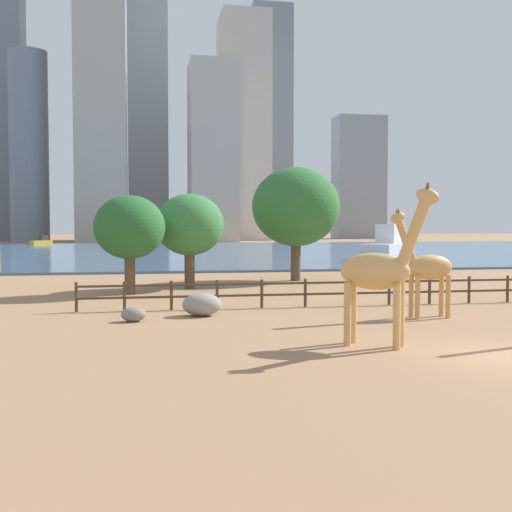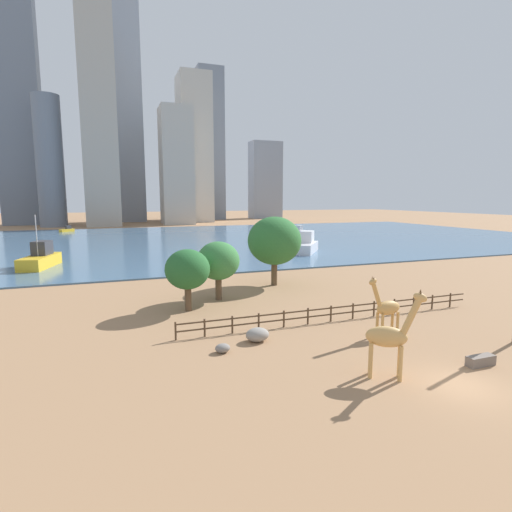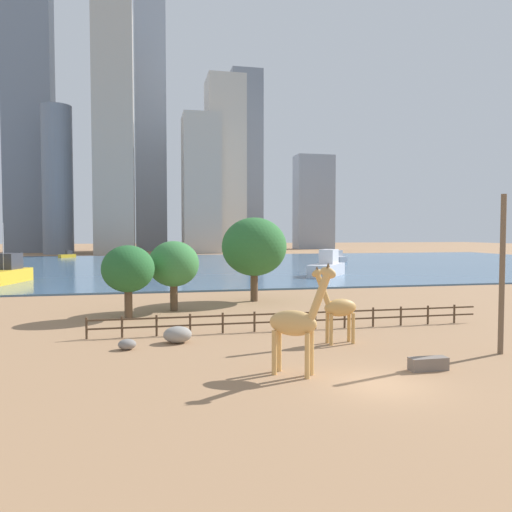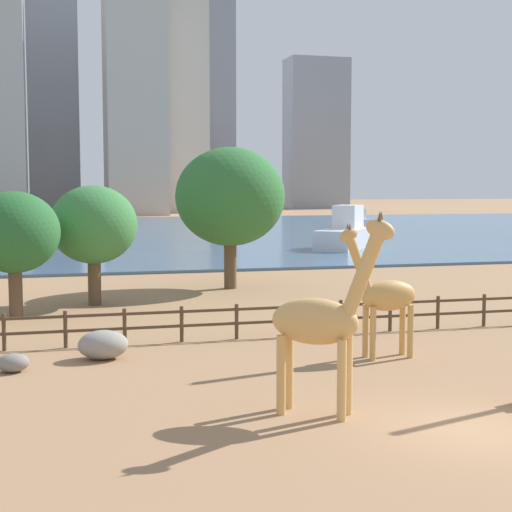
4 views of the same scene
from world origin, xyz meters
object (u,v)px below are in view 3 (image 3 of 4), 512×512
boulder_by_pole (178,335)px  tree_center_broad (174,264)px  utility_pole (502,274)px  tree_left_large (128,269)px  boat_ferry (327,267)px  giraffe_tall (297,323)px  boat_barge (67,255)px  tree_right_tall (254,247)px  boulder_near_fence (127,344)px  boat_sailboat (335,258)px  boat_tug (7,273)px  feeding_trough (428,364)px  giraffe_companion (338,307)px

boulder_by_pole → tree_center_broad: tree_center_broad is taller
utility_pole → tree_center_broad: 24.20m
utility_pole → tree_left_large: size_ratio=1.54×
tree_center_broad → boat_ferry: size_ratio=0.66×
giraffe_tall → boat_barge: bearing=138.7°
giraffe_tall → tree_right_tall: bearing=117.8°
boulder_near_fence → boat_sailboat: (40.05, 71.64, 0.74)m
boat_ferry → boat_tug: boat_tug is taller
utility_pole → boat_barge: size_ratio=2.07×
utility_pole → boulder_by_pole: 17.89m
giraffe_tall → boat_ferry: (18.57, 45.92, -0.88)m
utility_pole → feeding_trough: (-5.42, -2.02, -3.87)m
boulder_by_pole → boat_barge: bearing=101.7°
tree_right_tall → boat_ferry: bearing=55.2°
boat_barge → boat_sailboat: bearing=113.1°
feeding_trough → boat_ferry: bearing=75.0°
boulder_by_pole → boat_sailboat: boat_sailboat is taller
boulder_by_pole → boat_ferry: boat_ferry is taller
tree_left_large → boat_ferry: bearing=47.7°
giraffe_companion → boulder_near_fence: (-11.70, 1.04, -1.79)m
boat_barge → tree_center_broad: bearing=64.0°
boulder_by_pole → boat_tug: size_ratio=0.19×
boulder_near_fence → boat_tug: size_ratio=0.11×
feeding_trough → boat_sailboat: boat_sailboat is taller
boulder_near_fence → boat_barge: bearing=100.0°
boat_ferry → boat_sailboat: bearing=-166.0°
boulder_near_fence → boat_sailboat: size_ratio=0.16×
utility_pole → tree_right_tall: bearing=110.5°
giraffe_tall → tree_left_large: size_ratio=0.93×
utility_pole → boat_ferry: (6.99, 44.44, -2.70)m
utility_pole → boulder_near_fence: bearing=165.0°
giraffe_companion → tree_center_broad: tree_center_broad is taller
boulder_by_pole → feeding_trough: size_ratio=0.91×
giraffe_companion → utility_pole: size_ratio=0.53×
tree_right_tall → boat_ferry: 27.14m
giraffe_companion → boulder_by_pole: size_ratio=2.73×
feeding_trough → tree_left_large: bearing=128.8°
utility_pole → boulder_by_pole: size_ratio=5.11×
boulder_near_fence → tree_right_tall: (10.75, 17.23, 4.73)m
boulder_by_pole → boat_ferry: 44.79m
boat_tug → boat_sailboat: bearing=134.8°
boulder_by_pole → tree_left_large: tree_left_large is taller
boulder_near_fence → boat_barge: boat_barge is taller
feeding_trough → boat_sailboat: bearing=71.5°
utility_pole → boat_tug: 55.75m
utility_pole → boulder_near_fence: size_ratio=8.58×
tree_center_broad → tree_right_tall: bearing=28.7°
boulder_by_pole → feeding_trough: bearing=-37.0°
boat_barge → boulder_by_pole: bearing=62.2°
giraffe_companion → boulder_near_fence: bearing=-8.1°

